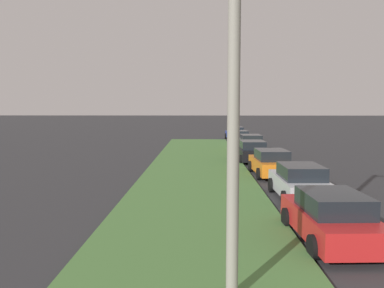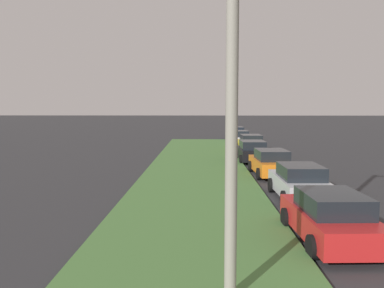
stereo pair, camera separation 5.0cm
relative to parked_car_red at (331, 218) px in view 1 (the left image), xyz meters
name	(u,v)px [view 1 (the left image)]	position (x,y,z in m)	size (l,w,h in m)	color
grass_median	(195,205)	(3.95, 3.93, -0.66)	(60.00, 6.00, 0.12)	#477238
parked_car_red	(331,218)	(0.00, 0.00, 0.00)	(4.38, 2.17, 1.47)	red
parked_car_silver	(300,182)	(5.35, -0.41, 0.00)	(4.33, 2.08, 1.47)	#B2B5BA
parked_car_orange	(271,163)	(11.06, -0.20, 0.00)	(4.37, 2.16, 1.47)	orange
parked_car_black	(252,151)	(16.71, 0.14, 0.00)	(4.33, 2.08, 1.47)	black
parked_car_yellow	(250,144)	(22.55, -0.46, 0.00)	(4.37, 2.16, 1.47)	gold
parked_car_white	(239,138)	(28.02, -0.01, 0.00)	(4.33, 2.07, 1.47)	silver
parked_car_blue	(235,133)	(34.77, -0.24, 0.00)	(4.38, 2.17, 1.47)	#23389E
streetlight	(253,80)	(-3.70, 2.75, 3.67)	(0.45, 2.88, 7.50)	gray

